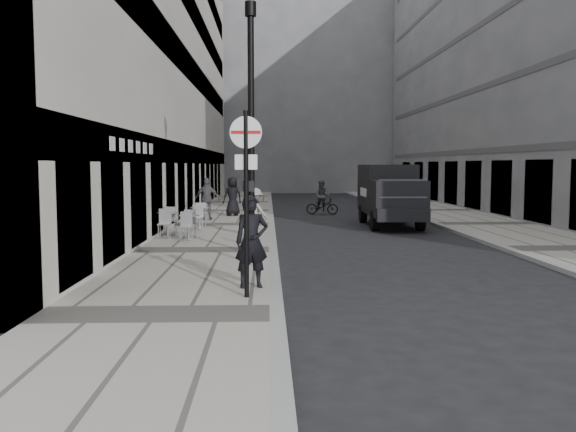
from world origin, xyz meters
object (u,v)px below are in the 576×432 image
object	(u,v)px
lamppost	(251,116)
panel_van	(389,192)
sign_post	(246,179)
walking_man	(252,242)
cyclist	(322,201)

from	to	relation	value
lamppost	panel_van	xyz separation A→B (m)	(5.55, 8.60, -2.46)
sign_post	walking_man	bearing A→B (deg)	90.81
sign_post	panel_van	distance (m)	15.26
walking_man	panel_van	world-z (taller)	panel_van
walking_man	cyclist	bearing A→B (deg)	67.51
sign_post	cyclist	size ratio (longest dim) A/B	1.92
walking_man	cyclist	distance (m)	19.68
sign_post	cyclist	world-z (taller)	sign_post
walking_man	cyclist	size ratio (longest dim) A/B	1.03
cyclist	sign_post	bearing A→B (deg)	-86.02
walking_man	lamppost	size ratio (longest dim) A/B	0.27
sign_post	cyclist	bearing A→B (deg)	86.21
walking_man	sign_post	bearing A→B (deg)	-107.67
walking_man	panel_van	bearing A→B (deg)	54.52
sign_post	cyclist	distance (m)	20.65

